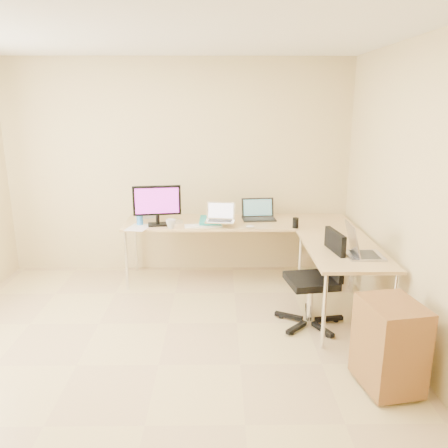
{
  "coord_description": "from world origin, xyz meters",
  "views": [
    {
      "loc": [
        0.5,
        -3.27,
        2.09
      ],
      "look_at": [
        0.55,
        1.1,
        0.9
      ],
      "focal_mm": 36.17,
      "sensor_mm": 36.0,
      "label": 1
    }
  ],
  "objects_px": {
    "monitor": "(157,205)",
    "desk_main": "(238,251)",
    "desk_fan": "(146,207)",
    "mug": "(171,224)",
    "laptop_return": "(366,243)",
    "desk_return": "(341,283)",
    "laptop_black": "(259,209)",
    "cabinet": "(390,344)",
    "keyboard": "(203,226)",
    "water_bottle": "(140,214)",
    "laptop_center": "(220,213)",
    "office_chair": "(311,276)"
  },
  "relations": [
    {
      "from": "monitor",
      "to": "desk_main",
      "type": "bearing_deg",
      "value": 1.83
    },
    {
      "from": "desk_main",
      "to": "desk_fan",
      "type": "distance_m",
      "value": 1.23
    },
    {
      "from": "mug",
      "to": "laptop_return",
      "type": "bearing_deg",
      "value": -27.38
    },
    {
      "from": "desk_return",
      "to": "monitor",
      "type": "relative_size",
      "value": 2.42
    },
    {
      "from": "laptop_return",
      "to": "laptop_black",
      "type": "bearing_deg",
      "value": 32.4
    },
    {
      "from": "monitor",
      "to": "laptop_black",
      "type": "height_order",
      "value": "monitor"
    },
    {
      "from": "desk_main",
      "to": "desk_fan",
      "type": "xyz_separation_m",
      "value": [
        -1.11,
        0.2,
        0.49
      ]
    },
    {
      "from": "laptop_return",
      "to": "cabinet",
      "type": "relative_size",
      "value": 0.57
    },
    {
      "from": "desk_fan",
      "to": "laptop_return",
      "type": "bearing_deg",
      "value": -9.63
    },
    {
      "from": "keyboard",
      "to": "desk_return",
      "type": "bearing_deg",
      "value": -36.04
    },
    {
      "from": "keyboard",
      "to": "water_bottle",
      "type": "relative_size",
      "value": 1.67
    },
    {
      "from": "monitor",
      "to": "desk_fan",
      "type": "height_order",
      "value": "monitor"
    },
    {
      "from": "laptop_black",
      "to": "cabinet",
      "type": "relative_size",
      "value": 0.59
    },
    {
      "from": "desk_main",
      "to": "laptop_return",
      "type": "xyz_separation_m",
      "value": [
        1.1,
        -1.26,
        0.49
      ]
    },
    {
      "from": "desk_fan",
      "to": "cabinet",
      "type": "height_order",
      "value": "desk_fan"
    },
    {
      "from": "laptop_black",
      "to": "laptop_return",
      "type": "bearing_deg",
      "value": -62.67
    },
    {
      "from": "keyboard",
      "to": "desk_fan",
      "type": "relative_size",
      "value": 1.7
    },
    {
      "from": "keyboard",
      "to": "laptop_center",
      "type": "bearing_deg",
      "value": -6.89
    },
    {
      "from": "laptop_black",
      "to": "monitor",
      "type": "bearing_deg",
      "value": -173.37
    },
    {
      "from": "desk_main",
      "to": "laptop_center",
      "type": "relative_size",
      "value": 8.29
    },
    {
      "from": "monitor",
      "to": "office_chair",
      "type": "bearing_deg",
      "value": -40.47
    },
    {
      "from": "office_chair",
      "to": "cabinet",
      "type": "height_order",
      "value": "office_chair"
    },
    {
      "from": "water_bottle",
      "to": "keyboard",
      "type": "bearing_deg",
      "value": -5.68
    },
    {
      "from": "desk_main",
      "to": "cabinet",
      "type": "height_order",
      "value": "desk_main"
    },
    {
      "from": "mug",
      "to": "laptop_center",
      "type": "bearing_deg",
      "value": 7.08
    },
    {
      "from": "laptop_black",
      "to": "office_chair",
      "type": "relative_size",
      "value": 0.41
    },
    {
      "from": "keyboard",
      "to": "cabinet",
      "type": "bearing_deg",
      "value": -60.23
    },
    {
      "from": "cabinet",
      "to": "desk_main",
      "type": "bearing_deg",
      "value": 105.34
    },
    {
      "from": "laptop_center",
      "to": "office_chair",
      "type": "relative_size",
      "value": 0.34
    },
    {
      "from": "laptop_black",
      "to": "desk_fan",
      "type": "xyz_separation_m",
      "value": [
        -1.35,
        0.12,
        0.0
      ]
    },
    {
      "from": "monitor",
      "to": "desk_fan",
      "type": "distance_m",
      "value": 0.42
    },
    {
      "from": "desk_main",
      "to": "cabinet",
      "type": "bearing_deg",
      "value": -64.48
    },
    {
      "from": "laptop_black",
      "to": "cabinet",
      "type": "bearing_deg",
      "value": -75.8
    },
    {
      "from": "laptop_center",
      "to": "office_chair",
      "type": "bearing_deg",
      "value": -39.53
    },
    {
      "from": "laptop_black",
      "to": "laptop_return",
      "type": "xyz_separation_m",
      "value": [
        0.85,
        -1.34,
        0.0
      ]
    },
    {
      "from": "desk_return",
      "to": "laptop_black",
      "type": "height_order",
      "value": "laptop_black"
    },
    {
      "from": "desk_return",
      "to": "keyboard",
      "type": "xyz_separation_m",
      "value": [
        -1.38,
        0.77,
        0.37
      ]
    },
    {
      "from": "cabinet",
      "to": "office_chair",
      "type": "bearing_deg",
      "value": 100.8
    },
    {
      "from": "keyboard",
      "to": "desk_fan",
      "type": "height_order",
      "value": "desk_fan"
    },
    {
      "from": "desk_return",
      "to": "water_bottle",
      "type": "relative_size",
      "value": 5.14
    },
    {
      "from": "water_bottle",
      "to": "office_chair",
      "type": "xyz_separation_m",
      "value": [
        1.77,
        -1.0,
        -0.36
      ]
    },
    {
      "from": "mug",
      "to": "cabinet",
      "type": "height_order",
      "value": "mug"
    },
    {
      "from": "desk_return",
      "to": "laptop_black",
      "type": "xyz_separation_m",
      "value": [
        -0.73,
        1.08,
        0.49
      ]
    },
    {
      "from": "desk_fan",
      "to": "office_chair",
      "type": "relative_size",
      "value": 0.27
    },
    {
      "from": "desk_main",
      "to": "desk_return",
      "type": "distance_m",
      "value": 1.4
    },
    {
      "from": "laptop_black",
      "to": "water_bottle",
      "type": "relative_size",
      "value": 1.53
    },
    {
      "from": "monitor",
      "to": "laptop_center",
      "type": "xyz_separation_m",
      "value": [
        0.71,
        -0.07,
        -0.07
      ]
    },
    {
      "from": "desk_return",
      "to": "desk_fan",
      "type": "relative_size",
      "value": 5.21
    },
    {
      "from": "water_bottle",
      "to": "cabinet",
      "type": "distance_m",
      "value": 2.99
    },
    {
      "from": "monitor",
      "to": "laptop_return",
      "type": "xyz_separation_m",
      "value": [
        2.02,
        -1.1,
        -0.1
      ]
    }
  ]
}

